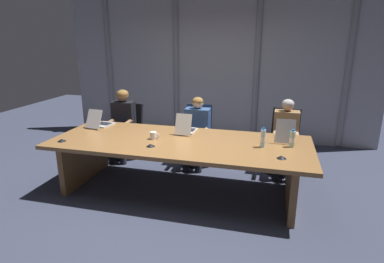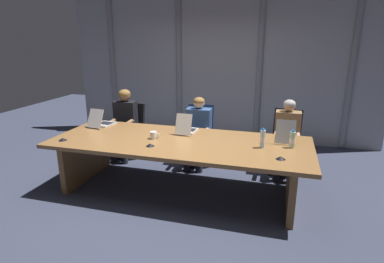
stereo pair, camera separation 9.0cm
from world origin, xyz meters
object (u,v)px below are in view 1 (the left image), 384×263
at_px(laptop_center, 285,136).
at_px(office_chair_left_end, 128,136).
at_px(laptop_left_end, 101,123).
at_px(laptop_left_mid, 186,129).
at_px(person_left_mid, 196,128).
at_px(conference_mic_right_side, 151,145).
at_px(office_chair_left_mid, 198,141).
at_px(conference_mic_middle, 282,157).
at_px(conference_mic_left_side, 62,140).
at_px(coffee_mug_near, 154,135).
at_px(water_bottle_secondary, 263,138).
at_px(water_bottle_primary, 292,139).
at_px(person_center, 286,134).
at_px(office_chair_center, 282,148).
at_px(person_left_end, 122,120).

distance_m(laptop_center, office_chair_left_end, 2.80).
distance_m(laptop_left_end, office_chair_left_end, 0.87).
xyz_separation_m(laptop_left_mid, person_left_mid, (0.00, 0.58, -0.15)).
bearing_deg(conference_mic_right_side, laptop_left_end, 147.76).
xyz_separation_m(office_chair_left_mid, conference_mic_middle, (1.32, -1.46, 0.39)).
bearing_deg(conference_mic_left_side, laptop_left_end, 82.07).
bearing_deg(laptop_left_end, laptop_left_mid, -82.55).
bearing_deg(laptop_left_mid, laptop_center, -89.64).
bearing_deg(person_left_mid, laptop_left_end, -67.23).
bearing_deg(coffee_mug_near, water_bottle_secondary, 1.31).
bearing_deg(coffee_mug_near, water_bottle_primary, 4.22).
distance_m(office_chair_left_end, person_center, 2.71).
xyz_separation_m(laptop_left_mid, person_center, (1.39, 0.58, -0.14)).
height_order(office_chair_center, conference_mic_right_side, office_chair_center).
distance_m(laptop_center, water_bottle_primary, 0.25).
relative_size(person_center, conference_mic_left_side, 10.50).
distance_m(laptop_center, conference_mic_left_side, 2.93).
bearing_deg(conference_mic_middle, person_left_mid, 135.33).
bearing_deg(conference_mic_left_side, person_center, 25.86).
xyz_separation_m(office_chair_left_end, conference_mic_right_side, (1.03, -1.44, 0.41)).
relative_size(laptop_left_end, person_left_end, 0.38).
xyz_separation_m(office_chair_left_end, office_chair_center, (2.67, 0.00, 0.02)).
height_order(office_chair_left_mid, person_left_mid, person_left_mid).
xyz_separation_m(conference_mic_left_side, conference_mic_middle, (2.79, 0.09, 0.00)).
height_order(coffee_mug_near, conference_mic_right_side, coffee_mug_near).
bearing_deg(conference_mic_middle, conference_mic_left_side, -178.07).
xyz_separation_m(water_bottle_primary, conference_mic_right_side, (-1.71, -0.43, -0.08)).
xyz_separation_m(office_chair_center, person_center, (0.02, -0.16, 0.29)).
relative_size(conference_mic_middle, conference_mic_right_side, 1.00).
distance_m(water_bottle_primary, conference_mic_left_side, 2.96).
bearing_deg(office_chair_left_mid, laptop_left_end, -66.65).
bearing_deg(office_chair_center, water_bottle_primary, 12.96).
xyz_separation_m(laptop_center, office_chair_left_end, (-2.65, 0.78, -0.45)).
distance_m(water_bottle_primary, conference_mic_middle, 0.46).
bearing_deg(water_bottle_secondary, conference_mic_right_side, -166.30).
height_order(office_chair_left_end, person_left_mid, person_left_mid).
bearing_deg(laptop_left_end, person_left_end, 1.73).
relative_size(laptop_left_end, person_left_mid, 0.41).
height_order(office_chair_center, water_bottle_primary, office_chair_center).
relative_size(laptop_left_mid, person_left_mid, 0.37).
relative_size(person_center, conference_mic_right_side, 10.50).
height_order(person_center, conference_mic_left_side, person_center).
bearing_deg(conference_mic_left_side, office_chair_left_end, 83.64).
relative_size(person_left_mid, coffee_mug_near, 8.25).
xyz_separation_m(laptop_left_end, person_left_mid, (1.37, 0.59, -0.15)).
xyz_separation_m(office_chair_left_end, water_bottle_primary, (2.74, -1.01, 0.49)).
relative_size(laptop_left_mid, office_chair_center, 0.44).
xyz_separation_m(water_bottle_secondary, conference_mic_right_side, (-1.36, -0.33, -0.10)).
distance_m(office_chair_left_end, person_left_mid, 1.35).
bearing_deg(person_left_end, office_chair_center, 88.96).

